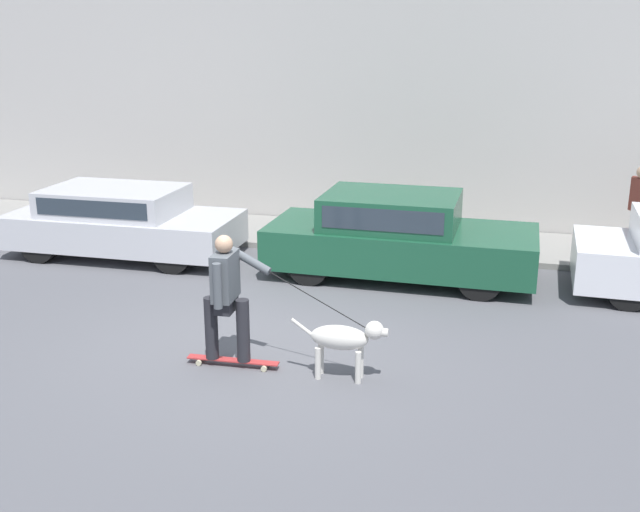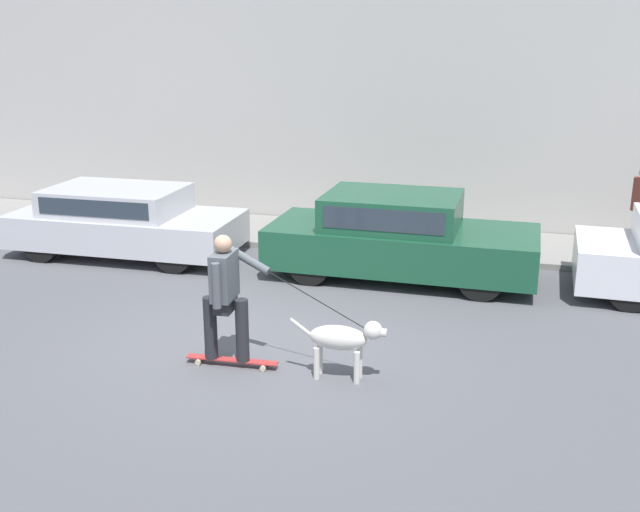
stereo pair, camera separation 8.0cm
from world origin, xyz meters
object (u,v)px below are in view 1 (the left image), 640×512
(pedestrian_with_bag, at_px, (640,207))
(parked_car_1, at_px, (398,237))
(parked_car_0, at_px, (122,222))
(dog, at_px, (344,339))
(skateboarder, at_px, (227,294))

(pedestrian_with_bag, bearing_deg, parked_car_1, -1.25)
(parked_car_0, distance_m, dog, 6.30)
(parked_car_1, bearing_deg, parked_car_0, -179.04)
(dog, bearing_deg, skateboarder, 179.45)
(parked_car_0, relative_size, parked_car_1, 0.94)
(parked_car_0, bearing_deg, dog, -38.76)
(dog, bearing_deg, parked_car_0, 140.82)
(skateboarder, bearing_deg, pedestrian_with_bag, 44.45)
(skateboarder, relative_size, pedestrian_with_bag, 1.44)
(parked_car_0, xyz_separation_m, skateboarder, (3.52, -3.91, 0.30))
(parked_car_1, height_order, pedestrian_with_bag, pedestrian_with_bag)
(parked_car_1, height_order, dog, parked_car_1)
(skateboarder, bearing_deg, parked_car_0, 129.28)
(dog, xyz_separation_m, pedestrian_with_bag, (3.90, 5.73, 0.49))
(parked_car_0, distance_m, skateboarder, 5.27)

